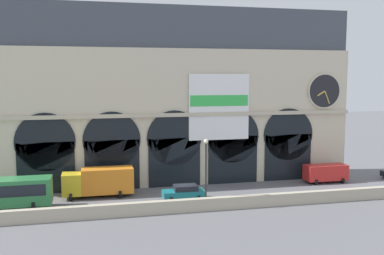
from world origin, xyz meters
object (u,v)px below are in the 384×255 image
car_center (184,192)px  street_lamp_quayside (206,164)px  van_east (326,172)px  box_truck_midwest (99,181)px

car_center → street_lamp_quayside: 5.22m
van_east → car_center: bearing=-169.3°
street_lamp_quayside → box_truck_midwest: bearing=146.9°
car_center → van_east: size_ratio=0.85×
van_east → street_lamp_quayside: street_lamp_quayside is taller
box_truck_midwest → van_east: box_truck_midwest is taller
car_center → street_lamp_quayside: bearing=-67.1°
street_lamp_quayside → van_east: bearing=22.3°
car_center → street_lamp_quayside: street_lamp_quayside is taller
car_center → van_east: (18.53, 3.51, 0.44)m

